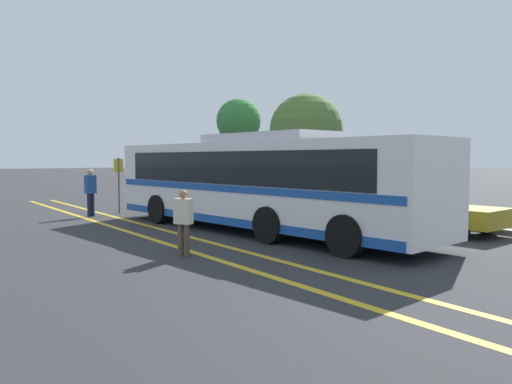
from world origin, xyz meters
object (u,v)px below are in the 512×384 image
Objects in this scene: parked_car_0 at (195,186)px; parked_car_3 at (430,210)px; bus_stop_sign at (119,178)px; parked_car_2 at (320,198)px; pedestrian_0 at (183,219)px; transit_bus at (256,181)px; tree_0 at (239,122)px; parked_car_1 at (255,190)px; tree_1 at (306,131)px; pedestrian_1 at (90,189)px.

parked_car_0 is 16.00m from parked_car_3.
bus_stop_sign is (5.32, -6.49, 0.79)m from parked_car_0.
pedestrian_0 reaches higher than parked_car_2.
transit_bus is 7.70m from bus_stop_sign.
bus_stop_sign is at bearing 95.64° from transit_bus.
bus_stop_sign is at bearing -57.34° from tree_0.
pedestrian_0 is at bearing 51.35° from parked_car_1.
tree_1 is at bearing -116.82° from parked_car_3.
parked_car_1 is at bearing -20.15° from pedestrian_1.
parked_car_2 is 7.75m from tree_1.
tree_0 is (-6.75, 10.53, 3.19)m from bus_stop_sign.
pedestrian_0 is 9.30m from pedestrian_1.
transit_bus reaches higher than parked_car_2.
tree_0 is at bearing 51.70° from transit_bus.
tree_1 is (6.71, -0.19, -0.89)m from tree_0.
parked_car_3 is (3.14, 4.42, -0.91)m from transit_bus.
parked_car_0 is 0.69× the size of tree_1.
tree_1 is (-5.69, 4.30, 3.03)m from parked_car_2.
tree_1 is at bearing 57.80° from parked_car_2.
bus_stop_sign reaches higher than parked_car_1.
bus_stop_sign reaches higher than parked_car_3.
parked_car_3 is 12.62m from pedestrian_1.
pedestrian_0 is at bearing -37.50° from tree_0.
parked_car_0 is 5.85m from tree_0.
tree_0 is at bearing 12.86° from pedestrian_1.
parked_car_3 is 2.43× the size of pedestrian_1.
tree_0 reaches higher than transit_bus.
transit_bus reaches higher than parked_car_0.
parked_car_3 is 11.96m from tree_1.
parked_car_0 is 0.89× the size of parked_car_2.
tree_0 reaches higher than parked_car_2.
parked_car_2 is 0.77× the size of tree_1.
parked_car_0 is 8.43m from bus_stop_sign.
transit_bus is at bearing -32.06° from tree_0.
tree_0 reaches higher than parked_car_1.
pedestrian_1 is (5.72, -7.79, 0.41)m from parked_car_0.
transit_bus is 8.49m from parked_car_1.
parked_car_0 is 10.98m from parked_car_2.
parked_car_2 is at bearing 87.16° from parked_car_0.
tree_1 is at bearing -1.66° from tree_0.
bus_stop_sign is (-10.67, -6.00, 0.80)m from parked_car_3.
transit_bus reaches higher than parked_car_1.
pedestrian_1 is at bearing -87.86° from tree_1.
parked_car_3 is 12.27m from bus_stop_sign.
tree_1 reaches higher than parked_car_0.
bus_stop_sign is 0.38× the size of tree_0.
bus_stop_sign is at bearing -89.78° from tree_1.
tree_0 reaches higher than tree_1.
parked_car_3 is 0.80× the size of tree_1.
parked_car_2 is 8.30m from bus_stop_sign.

